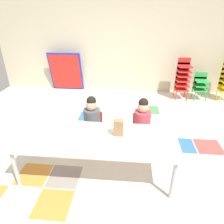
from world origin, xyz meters
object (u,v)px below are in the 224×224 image
at_px(craft_table, 95,140).
at_px(kid_chair_red_stack, 183,77).
at_px(seated_child_near_camera, 92,118).
at_px(paper_bag_brown, 118,128).
at_px(paper_plate_near_edge, 51,136).
at_px(paper_plate_center_table, 76,132).
at_px(folded_activity_table, 66,72).
at_px(kid_chair_green_stack, 201,84).
at_px(donut_powdered_on_plate, 51,135).
at_px(seated_child_middle_seat, 142,120).

relative_size(craft_table, kid_chair_red_stack, 2.03).
bearing_deg(seated_child_near_camera, paper_bag_brown, -49.93).
bearing_deg(paper_plate_near_edge, paper_plate_center_table, 23.59).
relative_size(seated_child_near_camera, folded_activity_table, 0.84).
xyz_separation_m(kid_chair_red_stack, kid_chair_green_stack, (0.47, -0.00, -0.18)).
height_order(paper_plate_center_table, donut_powdered_on_plate, donut_powdered_on_plate).
bearing_deg(craft_table, paper_plate_center_table, 161.42).
bearing_deg(paper_bag_brown, folded_activity_table, 117.95).
bearing_deg(folded_activity_table, paper_plate_center_table, -70.75).
height_order(seated_child_near_camera, kid_chair_red_stack, kid_chair_red_stack).
distance_m(paper_bag_brown, paper_plate_center_table, 0.59).
relative_size(seated_child_near_camera, kid_chair_green_stack, 1.35).
bearing_deg(seated_child_near_camera, kid_chair_red_stack, 50.49).
relative_size(kid_chair_green_stack, donut_powdered_on_plate, 5.44).
bearing_deg(donut_powdered_on_plate, craft_table, 3.49).
height_order(seated_child_near_camera, donut_powdered_on_plate, seated_child_near_camera).
distance_m(seated_child_near_camera, donut_powdered_on_plate, 0.78).
height_order(craft_table, donut_powdered_on_plate, donut_powdered_on_plate).
bearing_deg(paper_plate_center_table, paper_bag_brown, -1.04).
distance_m(kid_chair_red_stack, kid_chair_green_stack, 0.51).
height_order(craft_table, kid_chair_green_stack, kid_chair_green_stack).
bearing_deg(donut_powdered_on_plate, seated_child_middle_seat, 28.49).
bearing_deg(paper_bag_brown, paper_plate_near_edge, -172.22).
height_order(craft_table, paper_plate_center_table, paper_plate_center_table).
bearing_deg(kid_chair_green_stack, seated_child_near_camera, -135.84).
bearing_deg(paper_bag_brown, kid_chair_red_stack, 62.97).
bearing_deg(folded_activity_table, donut_powdered_on_plate, -76.25).
xyz_separation_m(paper_plate_near_edge, donut_powdered_on_plate, (0.00, 0.00, 0.02)).
bearing_deg(kid_chair_red_stack, seated_child_near_camera, -129.51).
bearing_deg(paper_plate_near_edge, donut_powdered_on_plate, 0.00).
xyz_separation_m(kid_chair_red_stack, paper_plate_near_edge, (-2.33, -2.97, 0.04)).
xyz_separation_m(craft_table, paper_bag_brown, (0.29, 0.08, 0.16)).
height_order(craft_table, paper_plate_near_edge, paper_plate_near_edge).
xyz_separation_m(craft_table, kid_chair_red_stack, (1.75, 2.93, 0.01)).
xyz_separation_m(kid_chair_green_stack, paper_plate_near_edge, (-2.80, -2.97, 0.22)).
distance_m(seated_child_middle_seat, paper_plate_center_table, 1.06).
distance_m(seated_child_near_camera, kid_chair_green_stack, 3.32).
xyz_separation_m(craft_table, paper_plate_center_table, (-0.28, 0.09, 0.05)).
height_order(craft_table, seated_child_middle_seat, seated_child_middle_seat).
bearing_deg(paper_plate_center_table, seated_child_near_camera, 76.93).
height_order(folded_activity_table, paper_bag_brown, folded_activity_table).
bearing_deg(kid_chair_green_stack, folded_activity_table, 175.18).
relative_size(folded_activity_table, donut_powdered_on_plate, 8.68).
height_order(craft_table, folded_activity_table, folded_activity_table).
xyz_separation_m(seated_child_middle_seat, kid_chair_green_stack, (1.59, 2.31, -0.16)).
bearing_deg(craft_table, paper_bag_brown, 15.92).
relative_size(kid_chair_green_stack, paper_bag_brown, 3.09).
relative_size(craft_table, folded_activity_table, 1.94).
height_order(seated_child_middle_seat, kid_chair_red_stack, kid_chair_red_stack).
bearing_deg(seated_child_near_camera, paper_plate_near_edge, -122.54).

